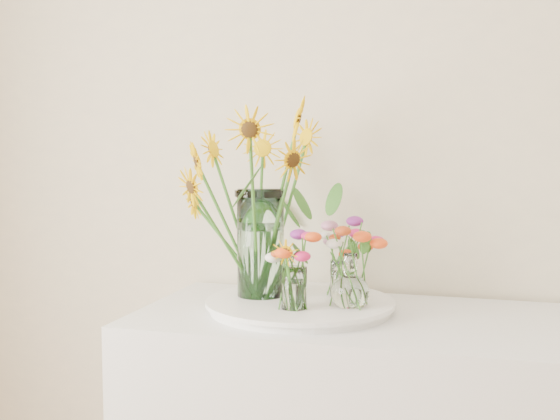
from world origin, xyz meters
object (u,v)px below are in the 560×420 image
object	(u,v)px
tray	(300,306)
small_vase_c	(341,279)
mason_jar	(261,243)
small_vase_a	(294,289)
small_vase_b	(350,281)

from	to	relation	value
tray	small_vase_c	size ratio (longest dim) A/B	4.62
tray	mason_jar	xyz separation A→B (m)	(-0.12, 0.02, 0.16)
small_vase_a	small_vase_b	distance (m)	0.15
small_vase_a	small_vase_c	size ratio (longest dim) A/B	1.07
small_vase_b	tray	bearing A→B (deg)	164.84
tray	small_vase_a	distance (m)	0.13
small_vase_b	small_vase_c	bearing A→B (deg)	111.93
small_vase_a	small_vase_c	xyz separation A→B (m)	(0.09, 0.18, -0.00)
small_vase_a	tray	bearing A→B (deg)	95.85
small_vase_b	small_vase_a	bearing A→B (deg)	-154.05
small_vase_a	small_vase_c	world-z (taller)	small_vase_a
mason_jar	small_vase_a	xyz separation A→B (m)	(0.13, -0.13, -0.10)
tray	small_vase_b	xyz separation A→B (m)	(0.14, -0.04, 0.09)
tray	small_vase_c	xyz separation A→B (m)	(0.10, 0.08, 0.07)
mason_jar	small_vase_b	bearing A→B (deg)	-13.45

